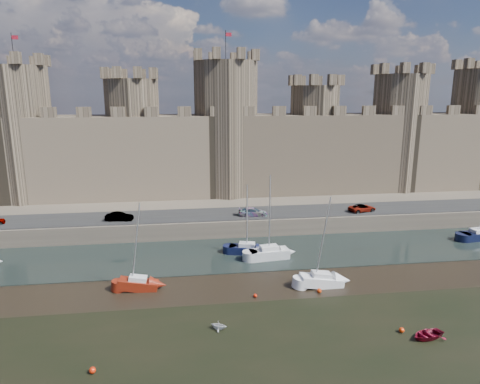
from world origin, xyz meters
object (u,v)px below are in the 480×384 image
Objects in this scene: car_3 at (362,208)px; sailboat_5 at (321,280)px; sailboat_1 at (247,249)px; sailboat_4 at (138,283)px; car_1 at (119,217)px; sailboat_2 at (269,253)px; car_2 at (253,212)px; sailboat_3 at (479,234)px.

car_3 is 0.43× the size of sailboat_5.
sailboat_4 reaches higher than sailboat_1.
car_1 is 36.18m from car_3.
sailboat_1 is at bearing 99.65° from car_3.
car_3 is 19.94m from sailboat_2.
sailboat_5 is at bearing 131.69° from car_3.
sailboat_5 is (19.41, -1.76, 0.01)m from sailboat_4.
car_3 is (36.18, -0.05, -0.04)m from car_1.
sailboat_5 reaches higher than car_1.
sailboat_1 is at bearing 171.52° from car_2.
car_3 is 0.47× the size of sailboat_1.
sailboat_3 reaches higher than car_2.
sailboat_2 is 31.10m from sailboat_3.
car_1 is 0.90× the size of car_3.
sailboat_2 reaches higher than car_1.
sailboat_1 is 33.44m from sailboat_3.
sailboat_5 is at bearing -122.65° from car_1.
sailboat_3 is (33.42, 1.10, 0.01)m from sailboat_1.
car_3 is 0.40× the size of sailboat_2.
sailboat_3 is 0.96× the size of sailboat_5.
car_2 is at bearing 102.27° from sailboat_5.
sailboat_1 is 15.48m from sailboat_4.
car_1 is 19.27m from sailboat_1.
car_1 is 0.40× the size of sailboat_3.
sailboat_5 is at bearing -161.41° from car_2.
sailboat_3 is at bearing 15.25° from sailboat_4.
sailboat_4 reaches higher than car_1.
sailboat_3 reaches higher than car_1.
sailboat_1 is (17.03, -8.70, -2.40)m from car_1.
sailboat_1 is (-2.19, -8.63, -2.38)m from car_2.
sailboat_2 is 1.11× the size of sailboat_3.
car_1 is 19.22m from car_2.
car_3 is at bearing -83.79° from car_1.
car_3 is 22.92m from sailboat_5.
sailboat_3 is (14.27, -7.55, -2.34)m from car_3.
sailboat_3 reaches higher than sailboat_4.
sailboat_2 reaches higher than car_3.
sailboat_2 is at bearing 26.38° from sailboat_4.
car_2 reaches higher than car_3.
sailboat_3 is at bearing 16.34° from sailboat_1.
sailboat_1 is at bearing 133.42° from sailboat_2.
car_1 is 0.42× the size of sailboat_1.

